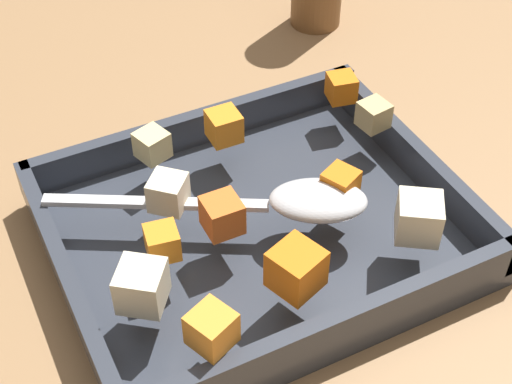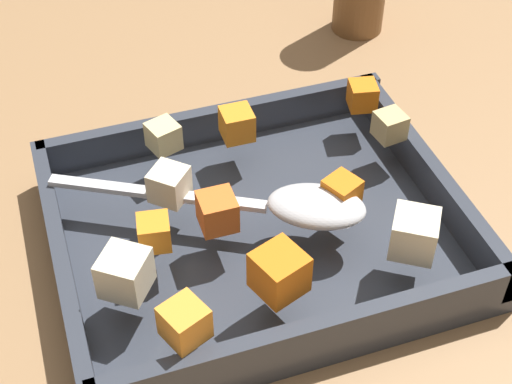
% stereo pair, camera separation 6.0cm
% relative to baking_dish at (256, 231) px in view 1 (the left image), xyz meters
% --- Properties ---
extents(ground_plane, '(4.00, 4.00, 0.00)m').
position_rel_baking_dish_xyz_m(ground_plane, '(0.00, 0.01, -0.01)').
color(ground_plane, '#936D47').
extents(baking_dish, '(0.32, 0.26, 0.05)m').
position_rel_baking_dish_xyz_m(baking_dish, '(0.00, 0.00, 0.00)').
color(baking_dish, '#333842').
rests_on(baking_dish, ground_plane).
extents(carrot_chunk_under_handle, '(0.03, 0.03, 0.03)m').
position_rel_baking_dish_xyz_m(carrot_chunk_under_handle, '(0.01, 0.08, 0.05)').
color(carrot_chunk_under_handle, orange).
rests_on(carrot_chunk_under_handle, baking_dish).
extents(carrot_chunk_mid_left, '(0.03, 0.03, 0.03)m').
position_rel_baking_dish_xyz_m(carrot_chunk_mid_left, '(-0.04, -0.01, 0.05)').
color(carrot_chunk_mid_left, orange).
rests_on(carrot_chunk_mid_left, baking_dish).
extents(carrot_chunk_corner_sw, '(0.03, 0.03, 0.02)m').
position_rel_baking_dish_xyz_m(carrot_chunk_corner_sw, '(0.13, 0.09, 0.05)').
color(carrot_chunk_corner_sw, orange).
rests_on(carrot_chunk_corner_sw, baking_dish).
extents(carrot_chunk_heap_top, '(0.03, 0.03, 0.02)m').
position_rel_baking_dish_xyz_m(carrot_chunk_heap_top, '(-0.09, -0.02, 0.05)').
color(carrot_chunk_heap_top, orange).
rests_on(carrot_chunk_heap_top, baking_dish).
extents(carrot_chunk_near_spoon, '(0.04, 0.04, 0.03)m').
position_rel_baking_dish_xyz_m(carrot_chunk_near_spoon, '(-0.01, -0.09, 0.05)').
color(carrot_chunk_near_spoon, orange).
rests_on(carrot_chunk_near_spoon, baking_dish).
extents(carrot_chunk_near_right, '(0.04, 0.04, 0.03)m').
position_rel_baking_dish_xyz_m(carrot_chunk_near_right, '(-0.09, -0.11, 0.05)').
color(carrot_chunk_near_right, orange).
rests_on(carrot_chunk_near_right, baking_dish).
extents(carrot_chunk_rim_edge, '(0.03, 0.03, 0.02)m').
position_rel_baking_dish_xyz_m(carrot_chunk_rim_edge, '(0.06, -0.02, 0.05)').
color(carrot_chunk_rim_edge, orange).
rests_on(carrot_chunk_rim_edge, baking_dish).
extents(potato_chunk_center, '(0.03, 0.03, 0.02)m').
position_rel_baking_dish_xyz_m(potato_chunk_center, '(-0.05, 0.09, 0.05)').
color(potato_chunk_center, '#E0CC89').
rests_on(potato_chunk_center, baking_dish).
extents(potato_chunk_far_left, '(0.04, 0.04, 0.03)m').
position_rel_baking_dish_xyz_m(potato_chunk_far_left, '(-0.06, 0.03, 0.05)').
color(potato_chunk_far_left, beige).
rests_on(potato_chunk_far_left, baking_dish).
extents(potato_chunk_corner_ne, '(0.03, 0.03, 0.02)m').
position_rel_baking_dish_xyz_m(potato_chunk_corner_ne, '(0.14, 0.04, 0.05)').
color(potato_chunk_corner_ne, tan).
rests_on(potato_chunk_corner_ne, baking_dish).
extents(potato_chunk_heap_side, '(0.05, 0.05, 0.03)m').
position_rel_baking_dish_xyz_m(potato_chunk_heap_side, '(0.09, -0.09, 0.05)').
color(potato_chunk_heap_side, beige).
rests_on(potato_chunk_heap_side, baking_dish).
extents(potato_chunk_near_left, '(0.04, 0.04, 0.03)m').
position_rel_baking_dish_xyz_m(potato_chunk_near_left, '(-0.11, -0.05, 0.05)').
color(potato_chunk_near_left, beige).
rests_on(potato_chunk_near_left, baking_dish).
extents(serving_spoon, '(0.24, 0.15, 0.02)m').
position_rel_baking_dish_xyz_m(serving_spoon, '(0.03, -0.02, 0.04)').
color(serving_spoon, silver).
rests_on(serving_spoon, baking_dish).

